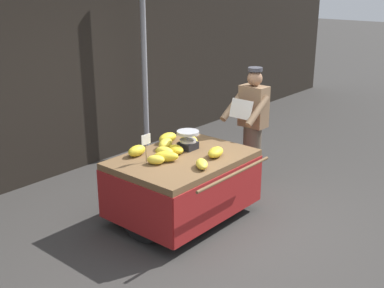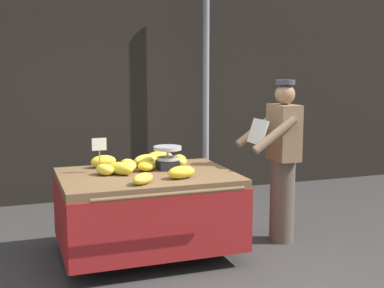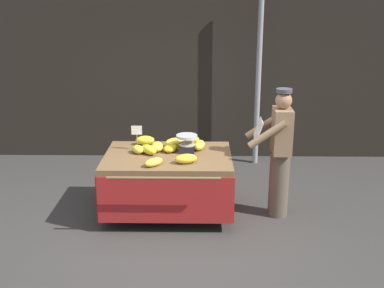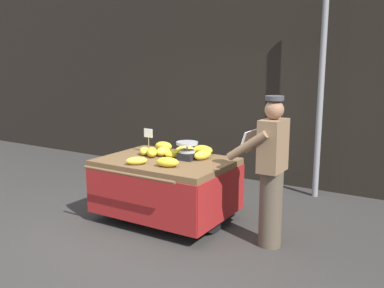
% 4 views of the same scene
% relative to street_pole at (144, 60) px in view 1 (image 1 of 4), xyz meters
% --- Properties ---
extents(ground_plane, '(60.00, 60.00, 0.00)m').
position_rel_street_pole_xyz_m(ground_plane, '(-1.28, -2.49, -1.61)').
color(ground_plane, '#383533').
extents(back_wall, '(16.00, 0.24, 4.22)m').
position_rel_street_pole_xyz_m(back_wall, '(-1.28, 0.46, 0.50)').
color(back_wall, black).
rests_on(back_wall, ground).
extents(street_pole, '(0.09, 0.09, 3.23)m').
position_rel_street_pole_xyz_m(street_pole, '(0.00, 0.00, 0.00)').
color(street_pole, gray).
rests_on(street_pole, ground).
extents(banana_cart, '(1.68, 1.41, 0.83)m').
position_rel_street_pole_xyz_m(banana_cart, '(-1.39, -2.05, -1.00)').
color(banana_cart, brown).
rests_on(banana_cart, ground).
extents(weighing_scale, '(0.28, 0.28, 0.24)m').
position_rel_street_pole_xyz_m(weighing_scale, '(-1.15, -1.93, -0.67)').
color(weighing_scale, black).
rests_on(weighing_scale, banana_cart).
extents(price_sign, '(0.14, 0.01, 0.34)m').
position_rel_street_pole_xyz_m(price_sign, '(-1.81, -1.86, -0.54)').
color(price_sign, '#997A51').
rests_on(price_sign, banana_cart).
extents(banana_bunch_0, '(0.31, 0.23, 0.12)m').
position_rel_street_pole_xyz_m(banana_bunch_0, '(-1.15, -2.37, -0.73)').
color(banana_bunch_0, yellow).
rests_on(banana_bunch_0, banana_cart).
extents(banana_bunch_1, '(0.29, 0.16, 0.13)m').
position_rel_street_pole_xyz_m(banana_bunch_1, '(-1.13, -1.56, -0.72)').
color(banana_bunch_1, yellow).
rests_on(banana_bunch_1, banana_cart).
extents(banana_bunch_2, '(0.31, 0.24, 0.13)m').
position_rel_street_pole_xyz_m(banana_bunch_2, '(-1.31, -1.70, -0.72)').
color(banana_bunch_2, yellow).
rests_on(banana_bunch_2, banana_cart).
extents(banana_bunch_3, '(0.28, 0.28, 0.10)m').
position_rel_street_pole_xyz_m(banana_bunch_3, '(-1.54, -2.47, -0.74)').
color(banana_bunch_3, yellow).
rests_on(banana_bunch_3, banana_cart).
extents(banana_bunch_4, '(0.20, 0.31, 0.12)m').
position_rel_street_pole_xyz_m(banana_bunch_4, '(-0.98, -1.81, -0.72)').
color(banana_bunch_4, yellow).
rests_on(banana_bunch_4, banana_cart).
extents(banana_bunch_5, '(0.25, 0.29, 0.10)m').
position_rel_street_pole_xyz_m(banana_bunch_5, '(-1.36, -1.92, -0.74)').
color(banana_bunch_5, gold).
rests_on(banana_bunch_5, banana_cart).
extents(banana_bunch_6, '(0.27, 0.16, 0.13)m').
position_rel_street_pole_xyz_m(banana_bunch_6, '(-1.74, -1.62, -0.72)').
color(banana_bunch_6, yellow).
rests_on(banana_bunch_6, banana_cart).
extents(banana_bunch_7, '(0.29, 0.32, 0.12)m').
position_rel_street_pole_xyz_m(banana_bunch_7, '(-1.64, -2.02, -0.72)').
color(banana_bunch_7, yellow).
rests_on(banana_bunch_7, banana_cart).
extents(banana_bunch_8, '(0.22, 0.24, 0.11)m').
position_rel_street_pole_xyz_m(banana_bunch_8, '(-1.79, -1.99, -0.73)').
color(banana_bunch_8, yellow).
rests_on(banana_bunch_8, banana_cart).
extents(banana_bunch_9, '(0.18, 0.26, 0.12)m').
position_rel_street_pole_xyz_m(banana_bunch_9, '(-1.54, -1.90, -0.72)').
color(banana_bunch_9, yellow).
rests_on(banana_bunch_9, banana_cart).
extents(vendor_person, '(0.59, 0.52, 1.71)m').
position_rel_street_pole_xyz_m(vendor_person, '(0.06, -2.09, -0.74)').
color(vendor_person, brown).
rests_on(vendor_person, ground).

